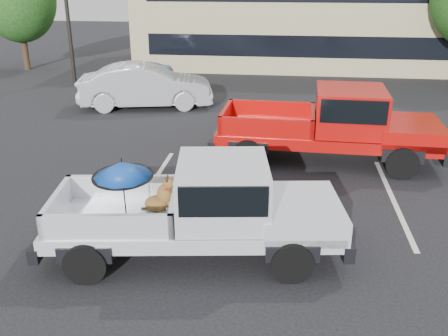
{
  "coord_description": "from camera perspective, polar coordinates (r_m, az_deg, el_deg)",
  "views": [
    {
      "loc": [
        0.31,
        -9.3,
        5.12
      ],
      "look_at": [
        -0.88,
        0.26,
        1.3
      ],
      "focal_mm": 40.0,
      "sensor_mm": 36.0,
      "label": 1
    }
  ],
  "objects": [
    {
      "name": "ground",
      "position": [
        10.62,
        4.61,
        -7.28
      ],
      "size": [
        90.0,
        90.0,
        0.0
      ],
      "primitive_type": "plane",
      "color": "black",
      "rests_on": "ground"
    },
    {
      "name": "stripe_left",
      "position": [
        12.83,
        -8.45,
        -2.12
      ],
      "size": [
        0.12,
        5.0,
        0.01
      ],
      "primitive_type": "cube",
      "color": "silver",
      "rests_on": "ground"
    },
    {
      "name": "stripe_right",
      "position": [
        12.69,
        18.74,
        -3.38
      ],
      "size": [
        0.12,
        5.0,
        0.01
      ],
      "primitive_type": "cube",
      "color": "silver",
      "rests_on": "ground"
    },
    {
      "name": "motel_building",
      "position": [
        30.39,
        10.8,
        17.66
      ],
      "size": [
        20.4,
        8.4,
        6.3
      ],
      "color": "tan",
      "rests_on": "ground"
    },
    {
      "name": "silver_pickup",
      "position": [
        9.35,
        -1.55,
        -4.17
      ],
      "size": [
        5.9,
        2.71,
        2.06
      ],
      "rotation": [
        0.0,
        0.0,
        0.13
      ],
      "color": "black",
      "rests_on": "ground"
    },
    {
      "name": "red_pickup",
      "position": [
        14.43,
        13.32,
        5.1
      ],
      "size": [
        6.5,
        2.58,
        2.12
      ],
      "rotation": [
        0.0,
        0.0,
        -0.04
      ],
      "color": "black",
      "rests_on": "ground"
    },
    {
      "name": "silver_sedan",
      "position": [
        20.3,
        -8.91,
        9.26
      ],
      "size": [
        5.49,
        2.9,
        1.72
      ],
      "primitive_type": "imported",
      "rotation": [
        0.0,
        0.0,
        1.79
      ],
      "color": "#B5B6BC",
      "rests_on": "ground"
    },
    {
      "name": "blue_suv",
      "position": [
        22.45,
        -10.45,
        9.91
      ],
      "size": [
        2.85,
        5.23,
        1.39
      ],
      "primitive_type": "imported",
      "rotation": [
        0.0,
        0.0,
        -0.11
      ],
      "color": "#89B0CD",
      "rests_on": "ground"
    }
  ]
}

